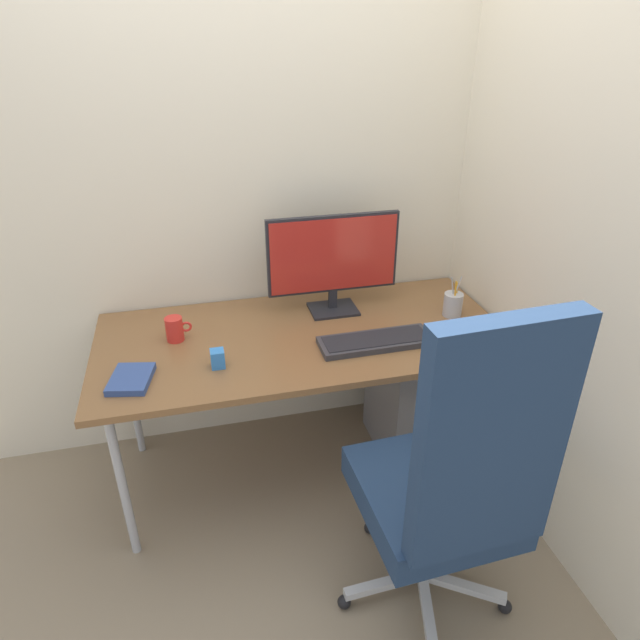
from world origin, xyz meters
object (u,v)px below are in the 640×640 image
filing_cabinet (423,395)px  desk_clamp_accessory (218,359)px  coffee_mug (175,329)px  pen_holder (453,304)px  monitor (333,259)px  mouse (468,333)px  office_chair (453,481)px  keyboard (376,341)px  notebook (131,379)px

filing_cabinet → desk_clamp_accessory: 1.09m
coffee_mug → pen_holder: bearing=-3.2°
monitor → coffee_mug: size_ratio=5.48×
filing_cabinet → desk_clamp_accessory: (-0.96, -0.20, 0.47)m
coffee_mug → desk_clamp_accessory: coffee_mug is taller
mouse → pen_holder: size_ratio=0.46×
pen_holder → office_chair: bearing=-114.8°
mouse → pen_holder: 0.20m
keyboard → desk_clamp_accessory: size_ratio=6.54×
mouse → monitor: bearing=150.0°
monitor → mouse: (0.48, -0.38, -0.23)m
keyboard → office_chair: bearing=-88.4°
office_chair → notebook: (-0.97, 0.65, 0.11)m
monitor → desk_clamp_accessory: (-0.54, -0.36, -0.21)m
filing_cabinet → desk_clamp_accessory: desk_clamp_accessory is taller
monitor → notebook: size_ratio=3.14×
office_chair → pen_holder: size_ratio=6.81×
filing_cabinet → keyboard: bearing=-151.1°
pen_holder → coffee_mug: size_ratio=1.76×
notebook → keyboard: bearing=14.4°
office_chair → coffee_mug: bearing=131.1°
coffee_mug → monitor: bearing=9.3°
office_chair → coffee_mug: (-0.80, 0.92, 0.15)m
monitor → keyboard: monitor is taller
keyboard → coffee_mug: bearing=163.7°
monitor → keyboard: 0.42m
office_chair → mouse: size_ratio=14.80×
keyboard → mouse: bearing=-5.6°
coffee_mug → mouse: bearing=-12.8°
filing_cabinet → pen_holder: size_ratio=3.10×
notebook → pen_holder: bearing=20.4°
desk_clamp_accessory → filing_cabinet: bearing=11.6°
office_chair → desk_clamp_accessory: office_chair is taller
mouse → notebook: 1.34m
filing_cabinet → monitor: 0.82m
keyboard → mouse: 0.39m
monitor → desk_clamp_accessory: bearing=-146.6°
mouse → filing_cabinet: bearing=114.2°
monitor → desk_clamp_accessory: size_ratio=8.20×
office_chair → coffee_mug: 1.23m
filing_cabinet → pen_holder: pen_holder is taller
notebook → filing_cabinet: bearing=21.8°
keyboard → pen_holder: bearing=21.4°
office_chair → keyboard: bearing=91.6°
office_chair → pen_holder: office_chair is taller
notebook → monitor: bearing=36.0°
monitor → mouse: 0.65m
office_chair → notebook: office_chair is taller
notebook → coffee_mug: 0.32m
filing_cabinet → monitor: bearing=158.8°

